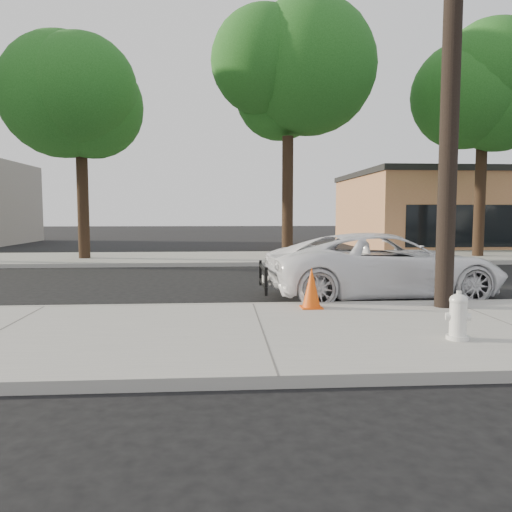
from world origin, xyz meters
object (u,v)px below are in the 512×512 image
object	(u,v)px
utility_pole	(451,61)
fire_hydrant	(458,317)
police_cruiser	(384,265)
traffic_cone	(311,288)

from	to	relation	value
utility_pole	fire_hydrant	size ratio (longest dim) A/B	13.84
utility_pole	police_cruiser	world-z (taller)	utility_pole
fire_hydrant	traffic_cone	size ratio (longest dim) A/B	0.85
police_cruiser	traffic_cone	size ratio (longest dim) A/B	6.93
police_cruiser	fire_hydrant	size ratio (longest dim) A/B	8.18
police_cruiser	traffic_cone	distance (m)	2.77
utility_pole	fire_hydrant	bearing A→B (deg)	-110.36
police_cruiser	traffic_cone	bearing A→B (deg)	128.81
utility_pole	traffic_cone	distance (m)	4.89
fire_hydrant	traffic_cone	bearing A→B (deg)	140.01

